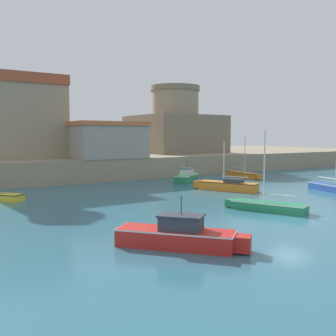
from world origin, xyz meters
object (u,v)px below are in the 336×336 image
sailboat_orange_1 (227,185)px  sailboat_blue_4 (333,188)px  dinghy_yellow_0 (1,197)px  church (11,113)px  motorboat_green_7 (187,177)px  sailboat_green_2 (267,206)px  harbor_shed_near_wharf (106,140)px  motorboat_red_5 (179,235)px  fortress (175,128)px  sailboat_orange_6 (243,175)px

sailboat_orange_1 → sailboat_blue_4: bearing=-38.8°
dinghy_yellow_0 → church: bearing=75.5°
motorboat_green_7 → sailboat_green_2: bearing=-108.5°
sailboat_blue_4 → dinghy_yellow_0: bearing=156.4°
dinghy_yellow_0 → harbor_shed_near_wharf: (14.13, 10.25, 4.49)m
motorboat_red_5 → fortress: size_ratio=0.45×
dinghy_yellow_0 → sailboat_orange_6: 29.42m
sailboat_blue_4 → church: size_ratio=0.35×
dinghy_yellow_0 → fortress: fortress is taller
motorboat_green_7 → harbor_shed_near_wharf: bearing=129.7°
motorboat_red_5 → motorboat_green_7: (16.22, 21.54, -0.00)m
dinghy_yellow_0 → sailboat_orange_6: bearing=4.3°
dinghy_yellow_0 → sailboat_green_2: 21.07m
church → sailboat_green_2: bearing=-74.8°
sailboat_green_2 → church: church is taller
sailboat_orange_1 → motorboat_green_7: size_ratio=1.27×
fortress → church: bearing=176.9°
church → harbor_shed_near_wharf: bearing=-47.6°
church → fortress: (24.95, -1.36, -1.75)m
sailboat_orange_1 → motorboat_red_5: bearing=-138.4°
dinghy_yellow_0 → sailboat_orange_6: (29.34, 2.22, 0.06)m
motorboat_red_5 → motorboat_green_7: motorboat_green_7 is taller
sailboat_green_2 → sailboat_blue_4: 12.86m
dinghy_yellow_0 → sailboat_orange_1: bearing=-16.2°
sailboat_green_2 → harbor_shed_near_wharf: bearing=91.4°
motorboat_red_5 → church: church is taller
sailboat_green_2 → church: bearing=105.2°
sailboat_orange_6 → motorboat_green_7: sailboat_orange_6 is taller
sailboat_orange_1 → sailboat_green_2: (-4.71, -9.37, -0.13)m
dinghy_yellow_0 → fortress: (30.13, 18.71, 6.19)m
fortress → sailboat_blue_4: bearing=-95.4°
dinghy_yellow_0 → motorboat_green_7: motorboat_green_7 is taller
sailboat_orange_1 → motorboat_red_5: sailboat_orange_1 is taller
sailboat_orange_6 → harbor_shed_near_wharf: size_ratio=0.67×
motorboat_red_5 → sailboat_blue_4: bearing=17.4°
dinghy_yellow_0 → fortress: size_ratio=0.29×
sailboat_blue_4 → motorboat_red_5: bearing=-162.6°
sailboat_blue_4 → fortress: (2.92, 30.62, 6.11)m
motorboat_red_5 → harbor_shed_near_wharf: (9.75, 29.32, 4.23)m
sailboat_blue_4 → sailboat_orange_1: bearing=141.2°
sailboat_orange_1 → harbor_shed_near_wharf: 17.33m
sailboat_orange_1 → harbor_shed_near_wharf: bearing=108.5°
sailboat_orange_1 → church: size_ratio=0.36×
fortress → harbor_shed_near_wharf: bearing=-152.1°
sailboat_orange_1 → sailboat_green_2: sailboat_green_2 is taller
fortress → harbor_shed_near_wharf: 18.18m
sailboat_green_2 → sailboat_blue_4: bearing=14.1°
motorboat_red_5 → sailboat_orange_6: bearing=40.5°
sailboat_green_2 → church: 37.24m
sailboat_green_2 → sailboat_orange_6: size_ratio=0.99×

